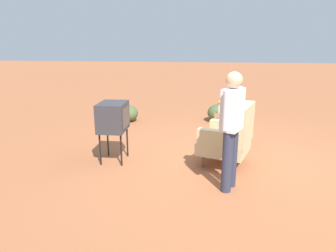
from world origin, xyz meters
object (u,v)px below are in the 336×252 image
at_px(bottle_tall_amber, 230,105).
at_px(bottle_wine_green, 241,107).
at_px(soda_can_red, 238,114).
at_px(flower_vase, 220,106).
at_px(armchair, 230,137).
at_px(tv_on_stand, 113,117).
at_px(person_standing, 232,124).
at_px(side_table, 228,120).

relative_size(bottle_tall_amber, bottle_wine_green, 0.94).
relative_size(soda_can_red, flower_vase, 0.46).
distance_m(armchair, flower_vase, 1.25).
distance_m(tv_on_stand, person_standing, 2.09).
xyz_separation_m(tv_on_stand, soda_can_red, (-0.94, 2.16, -0.09)).
distance_m(person_standing, soda_can_red, 1.78).
bearing_deg(bottle_tall_amber, soda_can_red, 18.77).
bearing_deg(flower_vase, side_table, 44.02).
bearing_deg(armchair, bottle_wine_green, 167.30).
height_order(side_table, person_standing, person_standing).
distance_m(soda_can_red, flower_vase, 0.47).
relative_size(side_table, person_standing, 0.38).
xyz_separation_m(bottle_wine_green, flower_vase, (-0.11, -0.40, -0.01)).
height_order(armchair, soda_can_red, armchair).
height_order(bottle_tall_amber, bottle_wine_green, bottle_wine_green).
bearing_deg(flower_vase, person_standing, 2.63).
distance_m(tv_on_stand, bottle_wine_green, 2.50).
xyz_separation_m(armchair, person_standing, (0.86, -0.05, 0.44)).
xyz_separation_m(side_table, flower_vase, (-0.17, -0.17, 0.24)).
relative_size(armchair, bottle_wine_green, 3.31).
xyz_separation_m(soda_can_red, bottle_wine_green, (-0.22, 0.07, 0.10)).
bearing_deg(person_standing, bottle_wine_green, 171.25).
bearing_deg(person_standing, side_table, 177.82).
distance_m(armchair, bottle_wine_green, 1.17).
distance_m(side_table, tv_on_stand, 2.28).
relative_size(side_table, soda_can_red, 5.15).
bearing_deg(side_table, flower_vase, -135.98).
relative_size(person_standing, soda_can_red, 13.44).
bearing_deg(soda_can_red, flower_vase, -134.61).
bearing_deg(person_standing, flower_vase, -177.37).
distance_m(person_standing, flower_vase, 2.08).
bearing_deg(bottle_wine_green, armchair, -12.70).
relative_size(bottle_tall_amber, soda_can_red, 2.46).
xyz_separation_m(side_table, person_standing, (1.90, -0.07, 0.40)).
xyz_separation_m(bottle_tall_amber, flower_vase, (0.06, -0.20, -0.00)).
bearing_deg(flower_vase, bottle_tall_amber, 107.65).
xyz_separation_m(armchair, bottle_tall_amber, (-1.27, 0.05, 0.28)).
height_order(armchair, bottle_wine_green, armchair).
xyz_separation_m(tv_on_stand, bottle_tall_amber, (-1.33, 2.02, -0.00)).
bearing_deg(armchair, person_standing, -3.58).
height_order(armchair, side_table, armchair).
bearing_deg(bottle_wine_green, bottle_tall_amber, -130.31).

